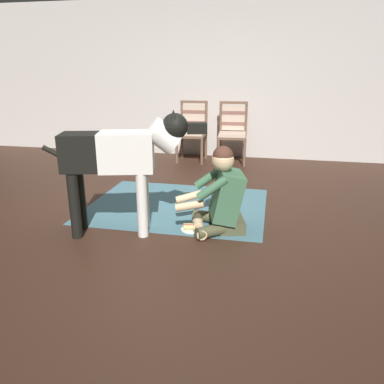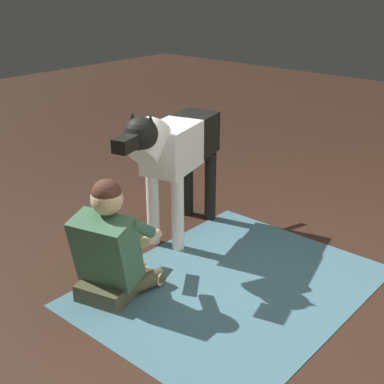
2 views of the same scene
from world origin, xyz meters
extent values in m
plane|color=#382318|center=(0.00, 0.00, 0.00)|extent=(15.78, 15.78, 0.00)
cube|color=beige|center=(0.00, 2.98, 1.30)|extent=(9.11, 0.10, 2.60)
cube|color=slate|center=(0.03, 0.28, 0.00)|extent=(1.98, 1.57, 0.01)
cylinder|color=brown|center=(-0.06, 2.24, 0.21)|extent=(0.04, 0.04, 0.42)
cylinder|color=brown|center=(-0.47, 2.23, 0.21)|extent=(0.04, 0.04, 0.42)
cylinder|color=brown|center=(-0.06, 2.66, 0.21)|extent=(0.04, 0.04, 0.42)
cylinder|color=brown|center=(-0.48, 2.65, 0.21)|extent=(0.04, 0.04, 0.42)
cube|color=brown|center=(-0.27, 2.45, 0.44)|extent=(0.47, 0.47, 0.04)
cube|color=#CCB19A|center=(-0.27, 2.45, 0.48)|extent=(0.43, 0.43, 0.04)
cylinder|color=brown|center=(-0.06, 2.66, 0.72)|extent=(0.04, 0.04, 0.52)
cylinder|color=brown|center=(-0.48, 2.65, 0.72)|extent=(0.04, 0.04, 0.52)
cube|color=brown|center=(-0.27, 2.65, 0.96)|extent=(0.46, 0.05, 0.04)
cube|color=#CCB19A|center=(-0.27, 2.65, 0.71)|extent=(0.38, 0.06, 0.40)
cube|color=brown|center=(-0.27, 2.65, 0.80)|extent=(0.39, 0.06, 0.06)
cube|color=brown|center=(-0.27, 2.65, 0.62)|extent=(0.39, 0.06, 0.06)
cylinder|color=brown|center=(0.63, 2.25, 0.21)|extent=(0.04, 0.04, 0.42)
cylinder|color=brown|center=(0.21, 2.22, 0.21)|extent=(0.04, 0.04, 0.42)
cylinder|color=brown|center=(0.60, 2.67, 0.21)|extent=(0.04, 0.04, 0.42)
cylinder|color=brown|center=(0.19, 2.64, 0.21)|extent=(0.04, 0.04, 0.42)
cube|color=brown|center=(0.41, 2.45, 0.44)|extent=(0.49, 0.49, 0.04)
cube|color=#CCB19A|center=(0.41, 2.45, 0.48)|extent=(0.45, 0.45, 0.04)
cylinder|color=brown|center=(0.60, 2.67, 0.72)|extent=(0.04, 0.04, 0.52)
cylinder|color=brown|center=(0.19, 2.64, 0.72)|extent=(0.04, 0.04, 0.52)
cube|color=brown|center=(0.39, 2.65, 0.96)|extent=(0.46, 0.08, 0.04)
cube|color=#CCB19A|center=(0.39, 2.65, 0.71)|extent=(0.38, 0.08, 0.40)
cube|color=brown|center=(0.39, 2.65, 0.80)|extent=(0.39, 0.08, 0.06)
cube|color=brown|center=(0.39, 2.65, 0.62)|extent=(0.39, 0.08, 0.06)
cube|color=#4C4D33|center=(0.70, -0.26, 0.06)|extent=(0.32, 0.39, 0.12)
cylinder|color=#4C4D33|center=(0.59, -0.45, 0.07)|extent=(0.38, 0.34, 0.11)
cylinder|color=beige|center=(0.42, -0.42, 0.06)|extent=(0.21, 0.37, 0.09)
cylinder|color=#4C4D33|center=(0.51, -0.15, 0.07)|extent=(0.41, 0.18, 0.11)
cylinder|color=beige|center=(0.38, -0.26, 0.06)|extent=(0.16, 0.37, 0.09)
cube|color=#3D6A4A|center=(0.66, -0.27, 0.35)|extent=(0.40, 0.46, 0.50)
cylinder|color=#3D6A4A|center=(0.55, -0.48, 0.48)|extent=(0.30, 0.15, 0.24)
cylinder|color=beige|center=(0.34, -0.48, 0.30)|extent=(0.28, 0.10, 0.12)
cylinder|color=#3D6A4A|center=(0.46, -0.14, 0.48)|extent=(0.30, 0.15, 0.24)
cylinder|color=beige|center=(0.28, -0.24, 0.30)|extent=(0.28, 0.17, 0.12)
sphere|color=beige|center=(0.61, -0.28, 0.69)|extent=(0.21, 0.21, 0.21)
sphere|color=#502F23|center=(0.61, -0.28, 0.73)|extent=(0.19, 0.19, 0.19)
cylinder|color=white|center=(-0.14, -0.37, 0.30)|extent=(0.10, 0.10, 0.61)
cylinder|color=white|center=(-0.08, -0.58, 0.30)|extent=(0.10, 0.10, 0.61)
cylinder|color=black|center=(-0.73, -0.52, 0.30)|extent=(0.10, 0.10, 0.61)
cylinder|color=black|center=(-0.67, -0.73, 0.30)|extent=(0.10, 0.10, 0.61)
cube|color=white|center=(-0.24, -0.50, 0.78)|extent=(0.55, 0.43, 0.35)
cube|color=black|center=(-0.59, -0.60, 0.78)|extent=(0.48, 0.39, 0.34)
cylinder|color=white|center=(0.09, -0.42, 0.92)|extent=(0.40, 0.30, 0.34)
sphere|color=black|center=(0.19, -0.39, 1.01)|extent=(0.24, 0.24, 0.24)
cube|color=black|center=(0.38, -0.34, 0.99)|extent=(0.20, 0.15, 0.09)
cone|color=black|center=(0.16, -0.33, 1.10)|extent=(0.10, 0.10, 0.11)
cone|color=black|center=(0.20, -0.46, 1.10)|extent=(0.10, 0.10, 0.11)
cylinder|color=black|center=(-0.81, -0.66, 0.75)|extent=(0.31, 0.12, 0.20)
cylinder|color=white|center=(0.34, -0.36, 0.01)|extent=(0.21, 0.21, 0.01)
cylinder|color=#D7B672|center=(0.34, -0.38, 0.04)|extent=(0.17, 0.08, 0.05)
cylinder|color=#D7B672|center=(0.33, -0.33, 0.04)|extent=(0.17, 0.08, 0.05)
cylinder|color=#A3473C|center=(0.34, -0.36, 0.04)|extent=(0.17, 0.07, 0.04)
camera|label=1|loc=(1.04, -3.66, 1.51)|focal=35.44mm
camera|label=2|loc=(2.58, 2.14, 2.03)|focal=49.51mm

